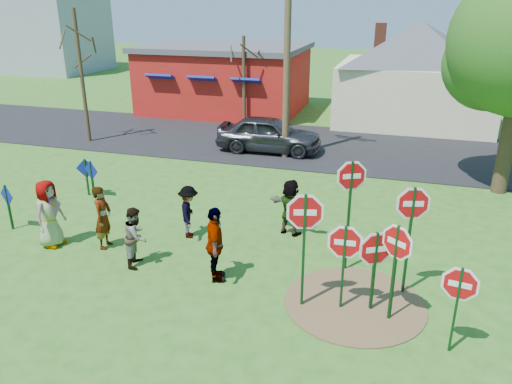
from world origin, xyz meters
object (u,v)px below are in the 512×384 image
stop_sign_d (412,214)px  stop_sign_c (396,252)px  person_b (103,217)px  stop_sign_a (344,249)px  stop_sign_b (351,188)px  utility_pole (287,45)px  suv (269,134)px  person_a (49,214)px

stop_sign_d → stop_sign_c: bearing=-118.9°
person_b → stop_sign_c: bearing=-106.5°
stop_sign_a → stop_sign_c: (1.06, -0.13, 0.17)m
stop_sign_b → utility_pole: size_ratio=0.34×
stop_sign_b → person_b: 6.72m
stop_sign_a → person_b: size_ratio=1.20×
utility_pole → person_b: bearing=-106.3°
stop_sign_a → person_b: stop_sign_a is taller
stop_sign_b → stop_sign_c: 2.30m
person_b → utility_pole: 10.67m
suv → utility_pole: bearing=-126.7°
stop_sign_c → utility_pole: bearing=150.2°
person_b → suv: (1.91, 10.19, -0.06)m
stop_sign_b → utility_pole: 9.95m
stop_sign_b → utility_pole: utility_pole is taller
stop_sign_a → stop_sign_b: size_ratio=0.71×
stop_sign_b → suv: size_ratio=0.65×
suv → utility_pole: size_ratio=0.52×
stop_sign_a → stop_sign_d: stop_sign_d is taller
stop_sign_c → person_b: size_ratio=1.32×
person_a → person_b: size_ratio=1.08×
stop_sign_c → stop_sign_d: stop_sign_d is taller
person_a → stop_sign_d: bearing=-83.5°
person_a → person_b: 1.51m
stop_sign_a → suv: bearing=109.7°
stop_sign_d → utility_pole: utility_pole is taller
person_b → utility_pole: utility_pole is taller
stop_sign_a → person_a: 8.19m
utility_pole → stop_sign_d: bearing=-61.5°
stop_sign_a → utility_pole: 11.76m
person_a → utility_pole: 11.42m
stop_sign_c → stop_sign_a: bearing=-151.5°
stop_sign_d → stop_sign_a: bearing=-158.1°
stop_sign_b → stop_sign_c: bearing=-84.0°
person_b → suv: 10.37m
stop_sign_b → stop_sign_d: size_ratio=1.09×
stop_sign_c → stop_sign_d: size_ratio=0.85×
stop_sign_a → stop_sign_b: 1.91m
person_a → utility_pole: bearing=-18.9°
utility_pole → suv: bearing=144.8°
stop_sign_a → stop_sign_d: bearing=35.4°
stop_sign_a → stop_sign_c: 1.08m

